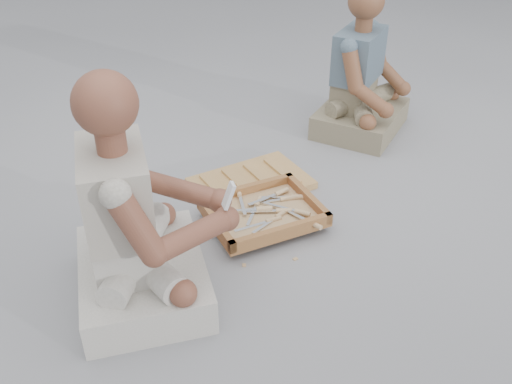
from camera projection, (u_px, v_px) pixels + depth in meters
name	position (u px, v px, depth m)	size (l,w,h in m)	color
ground	(300.00, 267.00, 2.29)	(60.00, 60.00, 0.00)	#96969B
carved_panel	(251.00, 183.00, 2.78)	(0.54, 0.36, 0.04)	olive
tool_tray	(263.00, 213.00, 2.50)	(0.48, 0.39, 0.06)	brown
chisel_0	(283.00, 199.00, 2.58)	(0.22, 0.06, 0.02)	silver
chisel_1	(278.00, 193.00, 2.61)	(0.22, 0.05, 0.02)	silver
chisel_2	(257.00, 204.00, 2.55)	(0.16, 0.18, 0.02)	silver
chisel_3	(259.00, 209.00, 2.50)	(0.21, 0.09, 0.02)	silver
chisel_4	(239.00, 194.00, 2.60)	(0.08, 0.22, 0.02)	silver
chisel_5	(298.00, 211.00, 2.48)	(0.15, 0.18, 0.02)	silver
chisel_6	(278.00, 216.00, 2.47)	(0.21, 0.10, 0.02)	silver
chisel_7	(311.00, 222.00, 2.42)	(0.10, 0.21, 0.02)	silver
chisel_8	(269.00, 221.00, 2.45)	(0.22, 0.02, 0.02)	silver
chisel_9	(279.00, 211.00, 2.50)	(0.21, 0.10, 0.02)	silver
chisel_10	(294.00, 197.00, 2.59)	(0.21, 0.11, 0.02)	silver
wood_chip_0	(246.00, 208.00, 2.63)	(0.02, 0.01, 0.00)	tan
wood_chip_1	(275.00, 184.00, 2.80)	(0.02, 0.01, 0.00)	tan
wood_chip_2	(186.00, 193.00, 2.74)	(0.02, 0.01, 0.00)	tan
wood_chip_3	(295.00, 259.00, 2.33)	(0.02, 0.01, 0.00)	tan
wood_chip_4	(244.00, 265.00, 2.30)	(0.02, 0.01, 0.00)	tan
wood_chip_5	(236.00, 202.00, 2.67)	(0.02, 0.01, 0.00)	tan
wood_chip_6	(237.00, 205.00, 2.65)	(0.02, 0.01, 0.00)	tan
wood_chip_7	(301.00, 203.00, 2.66)	(0.02, 0.01, 0.00)	tan
wood_chip_8	(279.00, 236.00, 2.46)	(0.02, 0.01, 0.00)	tan
wood_chip_9	(188.00, 219.00, 2.56)	(0.02, 0.01, 0.00)	tan
wood_chip_10	(247.00, 242.00, 2.42)	(0.02, 0.01, 0.00)	tan
wood_chip_11	(212.00, 201.00, 2.68)	(0.02, 0.01, 0.00)	tan
craftsman	(135.00, 228.00, 2.00)	(0.64, 0.64, 0.89)	#BDB7AF
companion	(362.00, 84.00, 3.16)	(0.67, 0.65, 0.82)	gray
mobile_phone	(229.00, 195.00, 1.97)	(0.05, 0.05, 0.10)	silver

